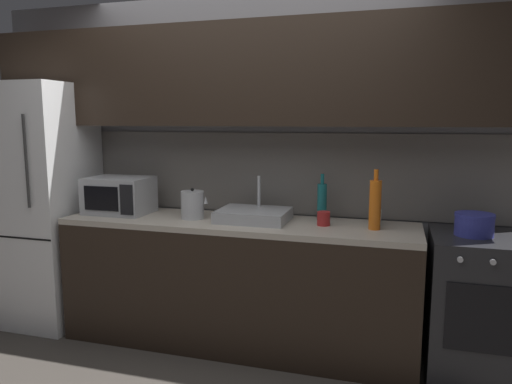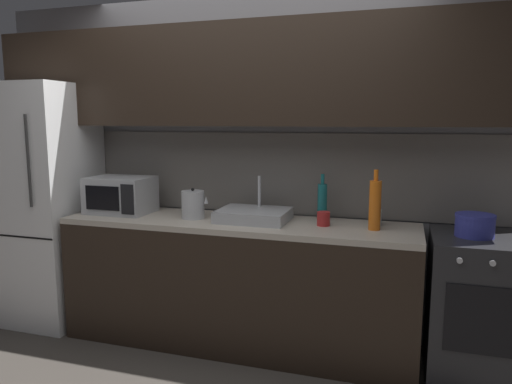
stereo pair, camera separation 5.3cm
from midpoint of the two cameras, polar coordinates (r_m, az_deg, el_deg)
The scene contains 12 objects.
back_wall at distance 3.53m, azimuth -0.29°, elevation 7.89°, with size 4.21×0.44×2.50m.
counter_run at distance 3.45m, azimuth -1.81°, elevation -10.77°, with size 2.47×0.60×0.90m.
refrigerator at distance 4.13m, azimuth -23.49°, elevation -1.30°, with size 0.68×0.69×1.87m.
oven_range at distance 3.31m, azimuth 25.55°, elevation -12.46°, with size 0.60×0.62×0.90m.
microwave at distance 3.72m, azimuth -15.45°, elevation -0.33°, with size 0.46×0.35×0.27m.
sink_basin at distance 3.31m, azimuth 0.19°, elevation -2.76°, with size 0.48×0.38×0.30m.
kettle at distance 3.41m, azimuth -7.08°, elevation -1.50°, with size 0.20×0.16×0.22m.
wine_bottle_orange at distance 3.12m, azimuth 14.49°, elevation -1.45°, with size 0.08×0.08×0.39m.
wine_bottle_teal at distance 3.33m, azimuth 8.36°, elevation -1.13°, with size 0.07×0.07×0.33m.
mug_red at distance 3.19m, azimuth 8.52°, elevation -3.18°, with size 0.09×0.09×0.09m, color #A82323.
mug_clear at distance 3.28m, azimuth 14.50°, elevation -2.96°, with size 0.08×0.08×0.10m, color silver.
cooking_pot at distance 3.16m, azimuth 25.09°, elevation -3.62°, with size 0.23×0.23×0.14m.
Camera 2 is at (1.10, -2.16, 1.59)m, focal length 33.51 mm.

